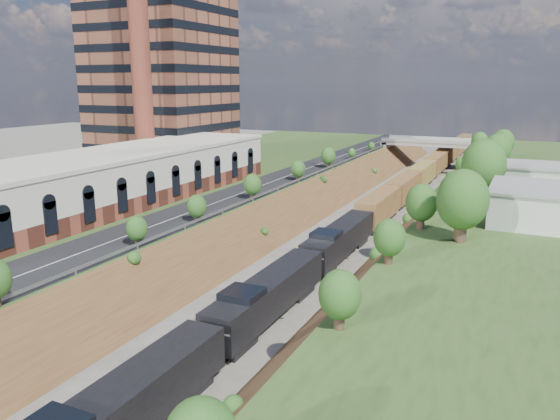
% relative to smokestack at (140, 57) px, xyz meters
% --- Properties ---
extents(platform_left, '(44.00, 180.00, 5.00)m').
position_rel_smokestack_xyz_m(platform_left, '(3.00, 4.00, -22.50)').
color(platform_left, '#324C1F').
rests_on(platform_left, ground).
extents(embankment_left, '(10.00, 180.00, 10.00)m').
position_rel_smokestack_xyz_m(embankment_left, '(25.00, 4.00, -25.00)').
color(embankment_left, brown).
rests_on(embankment_left, ground).
extents(embankment_right, '(10.00, 180.00, 10.00)m').
position_rel_smokestack_xyz_m(embankment_right, '(47.00, 4.00, -25.00)').
color(embankment_right, brown).
rests_on(embankment_right, ground).
extents(rail_left_track, '(1.58, 180.00, 0.18)m').
position_rel_smokestack_xyz_m(rail_left_track, '(33.40, 4.00, -24.91)').
color(rail_left_track, gray).
rests_on(rail_left_track, ground).
extents(rail_right_track, '(1.58, 180.00, 0.18)m').
position_rel_smokestack_xyz_m(rail_right_track, '(38.60, 4.00, -24.91)').
color(rail_right_track, gray).
rests_on(rail_right_track, ground).
extents(road, '(8.00, 180.00, 0.10)m').
position_rel_smokestack_xyz_m(road, '(20.50, 4.00, -19.95)').
color(road, black).
rests_on(road, platform_left).
extents(guardrail, '(0.10, 171.00, 0.70)m').
position_rel_smokestack_xyz_m(guardrail, '(24.60, 3.80, -19.45)').
color(guardrail, '#99999E').
rests_on(guardrail, platform_left).
extents(commercial_building, '(14.30, 62.30, 7.00)m').
position_rel_smokestack_xyz_m(commercial_building, '(8.00, -18.00, -16.49)').
color(commercial_building, brown).
rests_on(commercial_building, platform_left).
extents(highrise_tower, '(22.00, 22.00, 53.90)m').
position_rel_smokestack_xyz_m(highrise_tower, '(-8.00, 16.00, 7.88)').
color(highrise_tower, brown).
rests_on(highrise_tower, platform_left).
extents(smokestack, '(3.20, 3.20, 40.00)m').
position_rel_smokestack_xyz_m(smokestack, '(0.00, 0.00, 0.00)').
color(smokestack, brown).
rests_on(smokestack, platform_left).
extents(overpass, '(24.50, 8.30, 7.40)m').
position_rel_smokestack_xyz_m(overpass, '(36.00, 66.00, -20.08)').
color(overpass, gray).
rests_on(overpass, ground).
extents(white_building_near, '(9.00, 12.00, 4.00)m').
position_rel_smokestack_xyz_m(white_building_near, '(59.50, -4.00, -18.00)').
color(white_building_near, silver).
rests_on(white_building_near, platform_right).
extents(white_building_far, '(8.00, 10.00, 3.60)m').
position_rel_smokestack_xyz_m(white_building_far, '(59.00, 18.00, -18.20)').
color(white_building_far, silver).
rests_on(white_building_far, platform_right).
extents(tree_right_large, '(5.25, 5.25, 7.61)m').
position_rel_smokestack_xyz_m(tree_right_large, '(53.00, -16.00, -15.62)').
color(tree_right_large, '#473323').
rests_on(tree_right_large, platform_right).
extents(tree_left_crest, '(2.45, 2.45, 3.55)m').
position_rel_smokestack_xyz_m(tree_left_crest, '(24.20, -36.00, -17.96)').
color(tree_left_crest, '#473323').
rests_on(tree_left_crest, platform_left).
extents(freight_train, '(3.12, 175.44, 4.65)m').
position_rel_smokestack_xyz_m(freight_train, '(38.60, 29.99, -22.33)').
color(freight_train, black).
rests_on(freight_train, ground).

